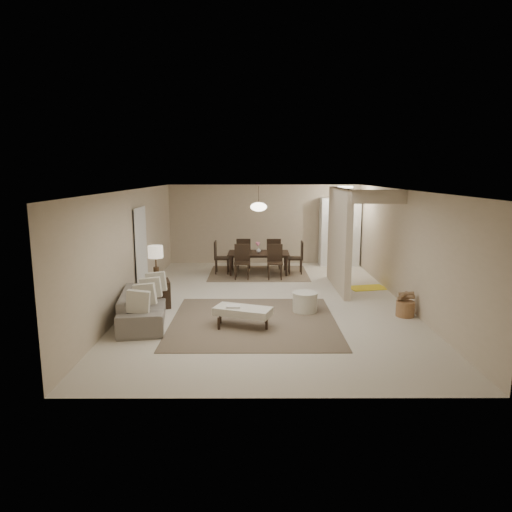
{
  "coord_description": "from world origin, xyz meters",
  "views": [
    {
      "loc": [
        -0.29,
        -9.94,
        2.86
      ],
      "look_at": [
        -0.26,
        -0.03,
        1.05
      ],
      "focal_mm": 32.0,
      "sensor_mm": 36.0,
      "label": 1
    }
  ],
  "objects_px": {
    "ottoman_bench": "(243,311)",
    "round_pouf": "(305,302)",
    "pantry_cabinet": "(339,232)",
    "sofa": "(143,307)",
    "side_table": "(157,294)",
    "wicker_basket": "(405,309)",
    "dining_table": "(259,263)"
  },
  "relations": [
    {
      "from": "ottoman_bench",
      "to": "round_pouf",
      "type": "xyz_separation_m",
      "value": [
        1.27,
        0.95,
        -0.1
      ]
    },
    {
      "from": "pantry_cabinet",
      "to": "ottoman_bench",
      "type": "bearing_deg",
      "value": -115.98
    },
    {
      "from": "ottoman_bench",
      "to": "dining_table",
      "type": "distance_m",
      "value": 4.64
    },
    {
      "from": "pantry_cabinet",
      "to": "side_table",
      "type": "height_order",
      "value": "pantry_cabinet"
    },
    {
      "from": "ottoman_bench",
      "to": "round_pouf",
      "type": "distance_m",
      "value": 1.59
    },
    {
      "from": "ottoman_bench",
      "to": "wicker_basket",
      "type": "height_order",
      "value": "ottoman_bench"
    },
    {
      "from": "pantry_cabinet",
      "to": "sofa",
      "type": "distance_m",
      "value": 7.39
    },
    {
      "from": "round_pouf",
      "to": "wicker_basket",
      "type": "bearing_deg",
      "value": -8.93
    },
    {
      "from": "side_table",
      "to": "round_pouf",
      "type": "relative_size",
      "value": 1.09
    },
    {
      "from": "pantry_cabinet",
      "to": "sofa",
      "type": "xyz_separation_m",
      "value": [
        -4.8,
        -5.57,
        -0.75
      ]
    },
    {
      "from": "side_table",
      "to": "wicker_basket",
      "type": "relative_size",
      "value": 1.59
    },
    {
      "from": "wicker_basket",
      "to": "dining_table",
      "type": "bearing_deg",
      "value": 126.3
    },
    {
      "from": "sofa",
      "to": "ottoman_bench",
      "type": "height_order",
      "value": "sofa"
    },
    {
      "from": "dining_table",
      "to": "pantry_cabinet",
      "type": "bearing_deg",
      "value": 27.04
    },
    {
      "from": "side_table",
      "to": "sofa",
      "type": "bearing_deg",
      "value": -92.81
    },
    {
      "from": "side_table",
      "to": "dining_table",
      "type": "xyz_separation_m",
      "value": [
        2.22,
        3.31,
        0.02
      ]
    },
    {
      "from": "pantry_cabinet",
      "to": "wicker_basket",
      "type": "height_order",
      "value": "pantry_cabinet"
    },
    {
      "from": "sofa",
      "to": "wicker_basket",
      "type": "height_order",
      "value": "sofa"
    },
    {
      "from": "side_table",
      "to": "dining_table",
      "type": "height_order",
      "value": "dining_table"
    },
    {
      "from": "round_pouf",
      "to": "sofa",
      "type": "bearing_deg",
      "value": -168.57
    },
    {
      "from": "side_table",
      "to": "dining_table",
      "type": "distance_m",
      "value": 3.98
    },
    {
      "from": "pantry_cabinet",
      "to": "wicker_basket",
      "type": "bearing_deg",
      "value": -85.63
    },
    {
      "from": "round_pouf",
      "to": "side_table",
      "type": "bearing_deg",
      "value": 173.29
    },
    {
      "from": "pantry_cabinet",
      "to": "side_table",
      "type": "relative_size",
      "value": 3.63
    },
    {
      "from": "pantry_cabinet",
      "to": "dining_table",
      "type": "relative_size",
      "value": 1.21
    },
    {
      "from": "side_table",
      "to": "wicker_basket",
      "type": "bearing_deg",
      "value": -7.57
    },
    {
      "from": "wicker_basket",
      "to": "dining_table",
      "type": "xyz_separation_m",
      "value": [
        -2.93,
        3.99,
        0.15
      ]
    },
    {
      "from": "pantry_cabinet",
      "to": "side_table",
      "type": "bearing_deg",
      "value": -136.2
    },
    {
      "from": "pantry_cabinet",
      "to": "ottoman_bench",
      "type": "xyz_separation_m",
      "value": [
        -2.86,
        -5.87,
        -0.75
      ]
    },
    {
      "from": "sofa",
      "to": "round_pouf",
      "type": "relative_size",
      "value": 3.93
    },
    {
      "from": "side_table",
      "to": "pantry_cabinet",
      "type": "bearing_deg",
      "value": 43.8
    },
    {
      "from": "pantry_cabinet",
      "to": "sofa",
      "type": "bearing_deg",
      "value": -130.73
    }
  ]
}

